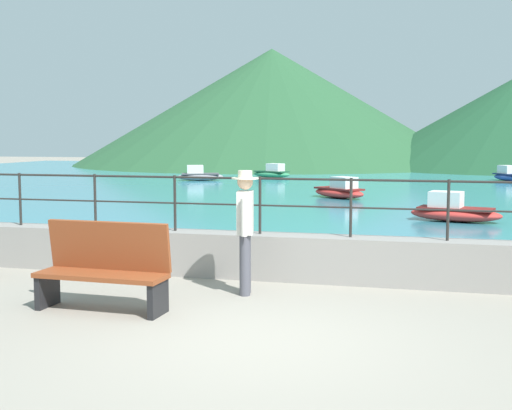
{
  "coord_description": "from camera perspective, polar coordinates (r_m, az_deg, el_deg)",
  "views": [
    {
      "loc": [
        1.77,
        -6.87,
        2.21
      ],
      "look_at": [
        -0.9,
        3.7,
        1.1
      ],
      "focal_mm": 46.86,
      "sensor_mm": 36.0,
      "label": 1
    }
  ],
  "objects": [
    {
      "name": "promenade_wall",
      "position": [
        10.39,
        4.14,
        -4.51
      ],
      "size": [
        20.0,
        0.56,
        0.7
      ],
      "primitive_type": "cube",
      "color": "gray",
      "rests_on": "ground"
    },
    {
      "name": "lake_water",
      "position": [
        32.83,
        11.04,
        1.9
      ],
      "size": [
        64.0,
        44.32,
        0.06
      ],
      "primitive_type": "cube",
      "color": "teal",
      "rests_on": "ground"
    },
    {
      "name": "boat_3",
      "position": [
        33.42,
        -4.86,
        2.57
      ],
      "size": [
        2.47,
        1.65,
        0.76
      ],
      "color": "gray",
      "rests_on": "lake_water"
    },
    {
      "name": "boat_6",
      "position": [
        35.15,
        20.85,
        2.36
      ],
      "size": [
        1.92,
        2.44,
        0.76
      ],
      "color": "#2D4C9E",
      "rests_on": "lake_water"
    },
    {
      "name": "person_walking",
      "position": [
        9.35,
        -0.93,
        -1.76
      ],
      "size": [
        0.38,
        0.56,
        1.75
      ],
      "color": "#4C4C56",
      "rests_on": "ground"
    },
    {
      "name": "bench_main",
      "position": [
        8.81,
        -12.81,
        -5.14
      ],
      "size": [
        1.72,
        0.63,
        1.13
      ],
      "color": "brown",
      "rests_on": "ground"
    },
    {
      "name": "hill_main",
      "position": [
        53.98,
        1.35,
        8.35
      ],
      "size": [
        31.43,
        31.43,
        9.2
      ],
      "primitive_type": "cone",
      "color": "#285633",
      "rests_on": "ground"
    },
    {
      "name": "boat_5",
      "position": [
        23.82,
        7.18,
        1.23
      ],
      "size": [
        2.34,
        2.17,
        0.76
      ],
      "color": "red",
      "rests_on": "lake_water"
    },
    {
      "name": "boat_4",
      "position": [
        35.52,
        1.4,
        2.78
      ],
      "size": [
        2.46,
        1.79,
        0.76
      ],
      "color": "#338C59",
      "rests_on": "lake_water"
    },
    {
      "name": "railing",
      "position": [
        10.27,
        4.18,
        0.77
      ],
      "size": [
        18.44,
        0.04,
        0.9
      ],
      "color": "#282623",
      "rests_on": "promenade_wall"
    },
    {
      "name": "boat_2",
      "position": [
        17.84,
        16.52,
        -0.49
      ],
      "size": [
        2.45,
        1.42,
        0.76
      ],
      "color": "red",
      "rests_on": "lake_water"
    },
    {
      "name": "ground_plane",
      "position": [
        7.43,
        -0.26,
        -11.49
      ],
      "size": [
        120.0,
        120.0,
        0.0
      ],
      "primitive_type": "plane",
      "color": "gray"
    }
  ]
}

